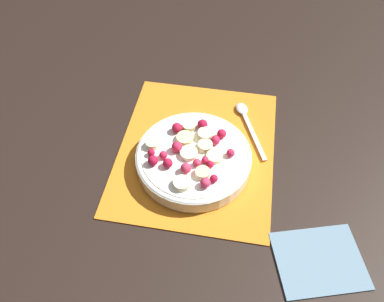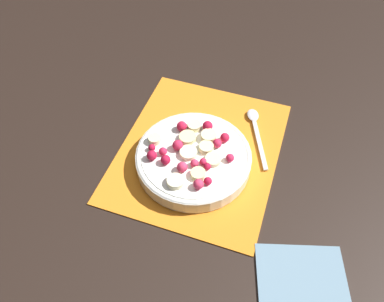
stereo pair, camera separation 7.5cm
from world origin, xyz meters
name	(u,v)px [view 1 (the left image)]	position (x,y,z in m)	size (l,w,h in m)	color
ground_plane	(197,150)	(0.00, 0.00, 0.00)	(3.00, 3.00, 0.00)	black
placemat	(197,150)	(0.00, 0.00, 0.00)	(0.39, 0.33, 0.01)	orange
fruit_bowl	(192,157)	(0.04, 0.00, 0.03)	(0.24, 0.24, 0.06)	silver
spoon	(246,119)	(-0.10, 0.10, 0.01)	(0.17, 0.08, 0.01)	silver
napkin	(319,260)	(0.21, 0.25, 0.00)	(0.16, 0.18, 0.01)	slate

